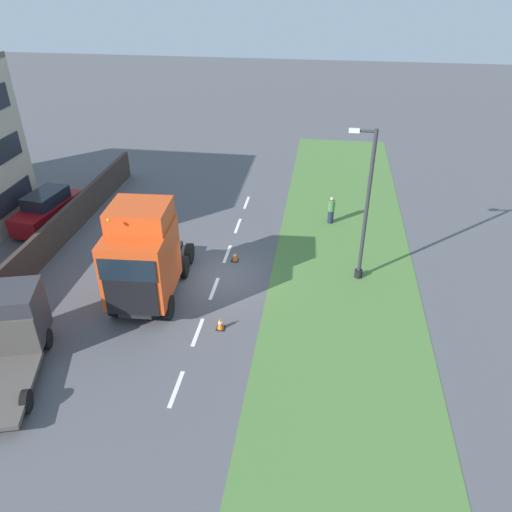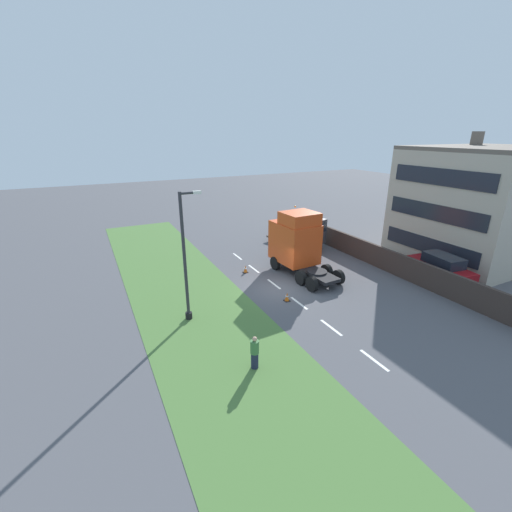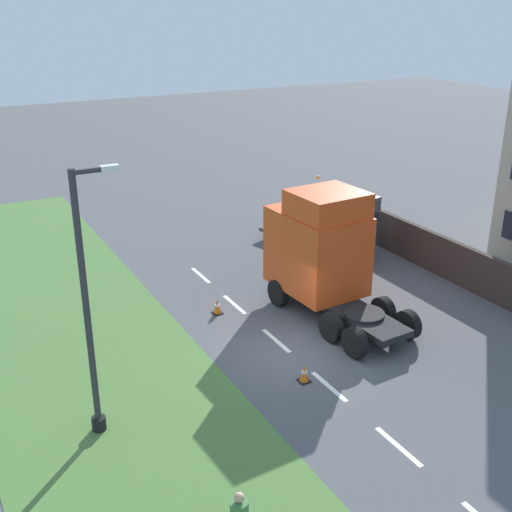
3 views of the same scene
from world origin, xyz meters
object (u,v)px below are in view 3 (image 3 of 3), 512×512
lamp_post (90,322)px  traffic_cone_trailing (304,373)px  traffic_cone_lead (217,307)px  lorry_cab (321,251)px  flatbed_truck (340,224)px

lamp_post → traffic_cone_trailing: bearing=-6.0°
lamp_post → traffic_cone_lead: 8.07m
lamp_post → traffic_cone_lead: lamp_post is taller
lorry_cab → traffic_cone_trailing: lorry_cab is taller
traffic_cone_trailing → lorry_cab: bearing=51.2°
traffic_cone_lead → traffic_cone_trailing: size_ratio=1.00×
lorry_cab → traffic_cone_trailing: bearing=-132.1°
lamp_post → traffic_cone_trailing: (6.14, -0.65, -3.02)m
flatbed_truck → traffic_cone_lead: (-7.46, -2.78, -1.20)m
lorry_cab → flatbed_truck: 5.78m
lorry_cab → traffic_cone_trailing: (-3.22, -4.00, -2.05)m
traffic_cone_lead → traffic_cone_trailing: (0.38, -5.44, 0.00)m
lorry_cab → traffic_cone_trailing: size_ratio=10.99×
flatbed_truck → traffic_cone_lead: bearing=4.3°
lorry_cab → traffic_cone_trailing: 5.53m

